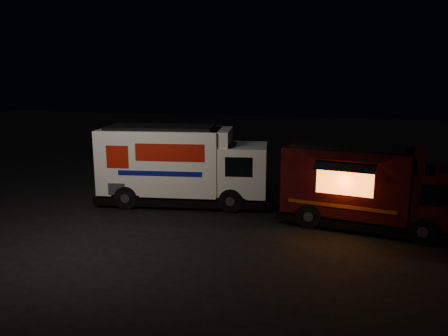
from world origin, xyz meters
TOP-DOWN VIEW (x-y plane):
  - ground at (0.00, 0.00)m, footprint 80.00×80.00m
  - white_truck at (-0.92, 1.99)m, footprint 6.88×3.22m
  - red_truck at (5.83, 0.96)m, footprint 6.03×3.09m

SIDE VIEW (x-z plane):
  - ground at x=0.00m, z-range 0.00..0.00m
  - red_truck at x=5.83m, z-range 0.00..2.68m
  - white_truck at x=-0.92m, z-range 0.00..3.00m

